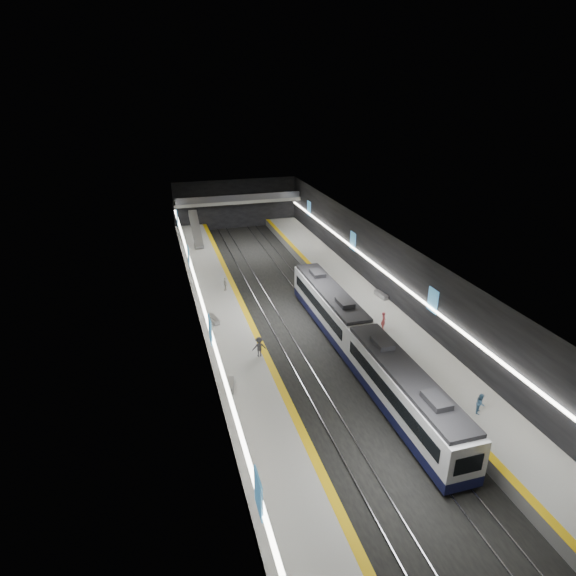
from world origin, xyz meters
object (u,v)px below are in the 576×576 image
object	(u,v)px
bench_right_far	(381,295)
passenger_left_a	(225,284)
passenger_left_b	(259,347)
escalator	(196,229)
bench_left_far	(214,319)
passenger_right_a	(383,321)
bench_left_near	(230,385)
train	(361,341)
passenger_right_b	(481,403)

from	to	relation	value
bench_right_far	passenger_left_a	xyz separation A→B (m)	(-15.86, 6.48, 0.52)
passenger_left_b	escalator	bearing A→B (deg)	-85.51
passenger_left_a	bench_right_far	bearing A→B (deg)	53.64
bench_right_far	passenger_left_b	distance (m)	17.43
escalator	passenger_left_a	distance (m)	18.71
bench_left_far	bench_right_far	xyz separation A→B (m)	(18.17, 0.75, 0.01)
passenger_right_a	passenger_left_b	bearing A→B (deg)	115.70
bench_right_far	passenger_left_b	world-z (taller)	passenger_left_b
bench_left_near	bench_right_far	bearing A→B (deg)	45.98
train	bench_right_far	xyz separation A→B (m)	(7.00, 10.19, -0.95)
bench_right_far	passenger_right_b	world-z (taller)	passenger_right_b
train	passenger_left_a	distance (m)	18.88
passenger_left_b	bench_right_far	bearing A→B (deg)	-150.26
escalator	passenger_right_b	xyz separation A→B (m)	(14.81, -44.98, -1.13)
bench_left_near	bench_right_far	distance (m)	22.10
passenger_right_a	bench_left_near	bearing A→B (deg)	127.90
escalator	passenger_right_a	size ratio (longest dim) A/B	4.65
escalator	bench_right_far	distance (m)	30.37
bench_left_near	passenger_left_b	distance (m)	5.04
passenger_left_a	bench_left_near	bearing A→B (deg)	-22.30
train	bench_right_far	distance (m)	12.40
escalator	bench_left_near	bearing A→B (deg)	-92.34
train	bench_left_far	bearing A→B (deg)	139.80
train	passenger_left_a	world-z (taller)	train
train	passenger_right_b	world-z (taller)	train
passenger_right_a	passenger_left_a	size ratio (longest dim) A/B	1.12
passenger_right_a	passenger_left_a	distance (m)	18.33
passenger_right_b	passenger_left_a	xyz separation A→B (m)	(-13.68, 26.34, 0.00)
bench_left_far	passenger_left_a	world-z (taller)	passenger_left_a
passenger_left_b	passenger_right_b	bearing A→B (deg)	140.17
bench_left_far	bench_right_far	size ratio (longest dim) A/B	0.95
escalator	passenger_right_b	bearing A→B (deg)	-71.77
passenger_right_a	passenger_right_b	bearing A→B (deg)	-157.49
passenger_right_b	train	bearing A→B (deg)	69.02
train	passenger_left_a	xyz separation A→B (m)	(-8.86, 16.67, -0.43)
train	bench_left_near	bearing A→B (deg)	-170.77
passenger_right_a	passenger_left_a	world-z (taller)	passenger_right_a
passenger_left_a	passenger_left_b	xyz separation A→B (m)	(0.49, -14.67, 0.13)
passenger_left_a	bench_left_far	bearing A→B (deg)	-31.84
train	passenger_right_b	bearing A→B (deg)	-63.54
escalator	bench_left_near	world-z (taller)	escalator
escalator	passenger_right_b	distance (m)	47.37
escalator	passenger_left_a	world-z (taller)	escalator
escalator	bench_left_far	world-z (taller)	escalator
train	bench_left_far	xyz separation A→B (m)	(-11.17, 9.44, -0.96)
train	bench_left_far	world-z (taller)	train
bench_left_far	passenger_right_a	xyz separation A→B (m)	(15.08, -5.91, 0.62)
escalator	bench_right_far	bearing A→B (deg)	-55.91
passenger_right_a	passenger_left_b	xyz separation A→B (m)	(-12.29, -1.53, 0.04)
passenger_left_b	train	bearing A→B (deg)	168.25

